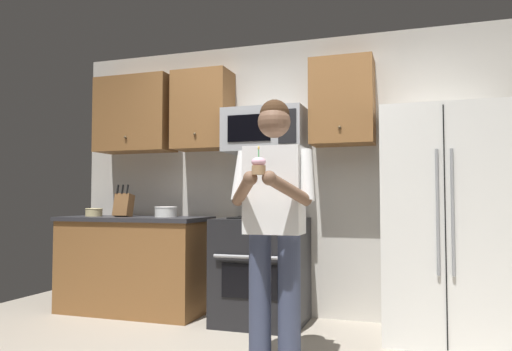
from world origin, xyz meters
name	(u,v)px	position (x,y,z in m)	size (l,w,h in m)	color
wall_back	(288,177)	(0.00, 1.75, 1.30)	(4.40, 0.10, 2.60)	beige
oven_range	(261,270)	(-0.15, 1.36, 0.46)	(0.76, 0.70, 0.93)	black
microwave	(265,131)	(-0.15, 1.48, 1.72)	(0.74, 0.41, 0.40)	#9EA0A5
refrigerator	(443,223)	(1.35, 1.32, 0.90)	(0.90, 0.75, 1.80)	white
cabinet_row_upper	(210,110)	(-0.72, 1.53, 1.95)	(2.78, 0.36, 0.76)	brown
counter_left	(134,264)	(-1.45, 1.38, 0.46)	(1.44, 0.66, 0.92)	brown
knife_block	(124,205)	(-1.55, 1.33, 1.03)	(0.16, 0.15, 0.32)	brown
bowl_large_white	(166,212)	(-1.12, 1.39, 0.97)	(0.21, 0.21, 0.10)	white
bowl_small_colored	(94,212)	(-1.91, 1.36, 0.96)	(0.17, 0.17, 0.08)	beige
person	(274,214)	(0.26, 0.35, 1.00)	(0.60, 0.48, 1.76)	#383F59
cupcake	(259,166)	(0.26, 0.02, 1.29)	(0.09, 0.09, 0.17)	#A87F56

